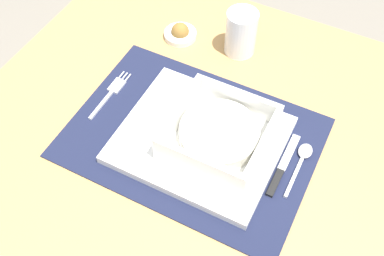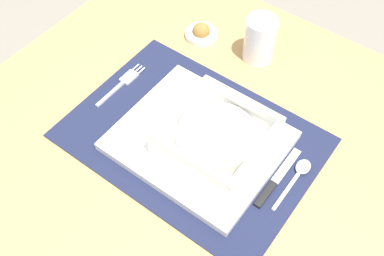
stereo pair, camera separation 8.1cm
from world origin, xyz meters
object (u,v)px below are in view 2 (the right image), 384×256
(dining_table, at_px, (198,169))
(condiment_saucer, at_px, (201,33))
(drinking_glass, at_px, (259,41))
(porridge_bowl, at_px, (217,138))
(fork, at_px, (124,82))
(bread_knife, at_px, (257,182))
(spoon, at_px, (300,172))
(butter_knife, at_px, (275,181))

(dining_table, xyz_separation_m, condiment_saucer, (-0.15, 0.21, 0.12))
(drinking_glass, distance_m, condiment_saucer, 0.13)
(porridge_bowl, xyz_separation_m, fork, (-0.24, 0.02, -0.03))
(fork, bearing_deg, bread_knife, -2.06)
(spoon, distance_m, condiment_saucer, 0.38)
(spoon, height_order, drinking_glass, drinking_glass)
(butter_knife, distance_m, drinking_glass, 0.30)
(fork, distance_m, condiment_saucer, 0.21)
(spoon, relative_size, drinking_glass, 1.21)
(butter_knife, bearing_deg, drinking_glass, 127.18)
(fork, height_order, spoon, spoon)
(porridge_bowl, height_order, bread_knife, porridge_bowl)
(butter_knife, bearing_deg, porridge_bowl, -176.73)
(dining_table, relative_size, condiment_saucer, 12.44)
(bread_knife, bearing_deg, drinking_glass, 120.31)
(fork, distance_m, bread_knife, 0.33)
(fork, height_order, condiment_saucer, condiment_saucer)
(butter_knife, bearing_deg, spoon, 57.13)
(dining_table, bearing_deg, condiment_saucer, 124.86)
(fork, distance_m, spoon, 0.38)
(bread_knife, distance_m, condiment_saucer, 0.37)
(condiment_saucer, bearing_deg, porridge_bowl, -49.12)
(fork, bearing_deg, dining_table, 0.19)
(spoon, bearing_deg, bread_knife, -133.38)
(spoon, height_order, bread_knife, spoon)
(dining_table, relative_size, butter_knife, 6.29)
(porridge_bowl, relative_size, butter_knife, 1.21)
(spoon, bearing_deg, condiment_saucer, 147.94)
(porridge_bowl, bearing_deg, dining_table, 167.67)
(porridge_bowl, bearing_deg, condiment_saucer, 130.88)
(dining_table, relative_size, bread_knife, 6.34)
(dining_table, relative_size, spoon, 7.42)
(dining_table, height_order, drinking_glass, drinking_glass)
(spoon, distance_m, butter_knife, 0.05)
(spoon, bearing_deg, porridge_bowl, -165.97)
(porridge_bowl, bearing_deg, drinking_glass, 105.08)
(butter_knife, relative_size, bread_knife, 1.01)
(butter_knife, xyz_separation_m, drinking_glass, (-0.18, 0.24, 0.04))
(butter_knife, bearing_deg, fork, 177.02)
(dining_table, bearing_deg, drinking_glass, 95.13)
(porridge_bowl, height_order, fork, porridge_bowl)
(spoon, relative_size, butter_knife, 0.85)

